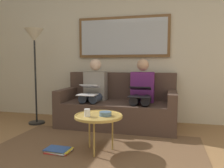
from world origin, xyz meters
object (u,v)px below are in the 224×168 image
at_px(person_right, 94,90).
at_px(laptop_white, 89,90).
at_px(framed_mirror, 123,37).
at_px(coffee_table, 99,117).
at_px(person_left, 142,91).
at_px(cup, 87,113).
at_px(bowl, 105,114).
at_px(standing_lamp, 34,46).
at_px(magazine_stack, 58,150).
at_px(couch, 118,107).
at_px(laptop_black, 140,92).

bearing_deg(person_right, laptop_white, 90.00).
xyz_separation_m(framed_mirror, laptop_white, (0.42, 0.69, -0.92)).
bearing_deg(coffee_table, person_left, -108.14).
height_order(cup, bowl, cup).
relative_size(coffee_table, standing_lamp, 0.35).
relative_size(person_right, standing_lamp, 0.69).
relative_size(person_left, magazine_stack, 3.61).
bearing_deg(coffee_table, standing_lamp, -33.04).
distance_m(couch, bowl, 1.24).
bearing_deg(couch, standing_lamp, 10.65).
height_order(bowl, magazine_stack, bowl).
bearing_deg(person_left, bowl, 75.87).
height_order(cup, laptop_white, laptop_white).
height_order(bowl, standing_lamp, standing_lamp).
distance_m(framed_mirror, cup, 2.00).
xyz_separation_m(coffee_table, person_right, (0.46, -1.15, 0.18)).
xyz_separation_m(couch, person_right, (0.42, 0.07, 0.30)).
distance_m(couch, person_left, 0.52).
distance_m(coffee_table, cup, 0.15).
bearing_deg(bowl, person_left, -104.13).
height_order(person_left, person_right, same).
relative_size(couch, coffee_table, 3.38).
relative_size(framed_mirror, coffee_table, 2.96).
xyz_separation_m(framed_mirror, laptop_black, (-0.42, 0.70, -0.92)).
relative_size(coffee_table, person_left, 0.50).
xyz_separation_m(coffee_table, standing_lamp, (1.46, -0.95, 0.94)).
bearing_deg(laptop_white, framed_mirror, -121.01).
xyz_separation_m(couch, coffee_table, (-0.04, 1.22, 0.12)).
height_order(person_left, magazine_stack, person_left).
distance_m(cup, magazine_stack, 0.58).
bearing_deg(couch, person_left, 170.67).
height_order(laptop_white, standing_lamp, standing_lamp).
relative_size(laptop_black, laptop_white, 0.92).
distance_m(framed_mirror, person_left, 1.13).
height_order(bowl, person_left, person_left).
bearing_deg(cup, standing_lamp, -37.55).
xyz_separation_m(couch, framed_mirror, (0.00, -0.39, 1.24)).
xyz_separation_m(laptop_black, person_right, (0.83, -0.24, -0.02)).
relative_size(couch, person_right, 1.70).
relative_size(bowl, laptop_black, 0.40).
xyz_separation_m(couch, bowl, (-0.13, 1.22, 0.16)).
bearing_deg(bowl, laptop_black, -107.65).
bearing_deg(person_left, standing_lamp, 6.18).
bearing_deg(cup, framed_mirror, -92.44).
bearing_deg(person_right, person_left, 180.00).
bearing_deg(cup, magazine_stack, 9.54).
relative_size(framed_mirror, person_left, 1.50).
height_order(person_left, laptop_black, person_left).
relative_size(couch, cup, 21.59).
relative_size(bowl, person_left, 0.13).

